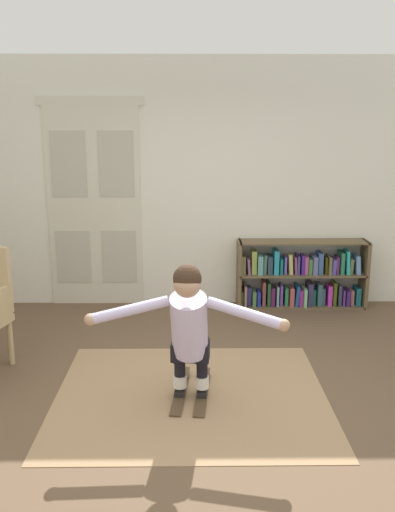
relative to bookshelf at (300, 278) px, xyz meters
name	(u,v)px	position (x,y,z in m)	size (l,w,h in m)	color
ground_plane	(206,406)	(-1.19, -2.39, -0.36)	(7.20, 7.20, 0.00)	brown
back_wall	(201,184)	(-1.19, 0.21, 1.09)	(6.00, 0.10, 2.90)	silver
double_door	(94,204)	(-2.44, 0.15, 0.87)	(1.22, 0.05, 2.45)	beige
rug	(191,395)	(-1.30, -2.22, -0.35)	(2.20, 1.89, 0.01)	#A27F5A
bookshelf	(300,278)	(0.00, 0.00, 0.00)	(1.54, 0.30, 0.81)	brown
skis_pair	(191,391)	(-1.30, -2.19, -0.33)	(0.34, 0.75, 0.07)	#4E3A27
person_skier	(189,323)	(-1.32, -2.37, 0.33)	(1.48, 0.61, 1.10)	white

